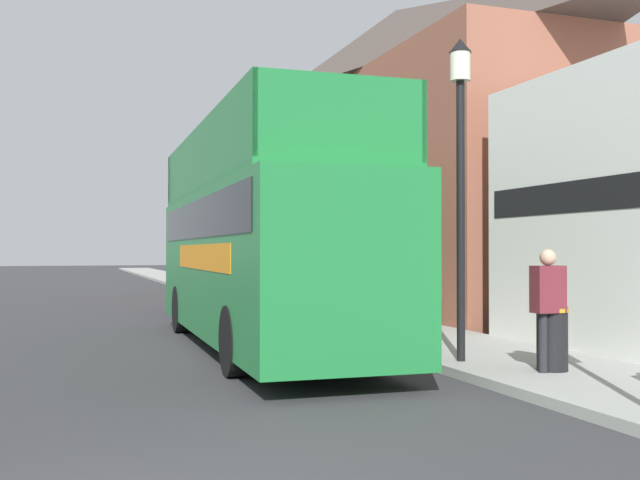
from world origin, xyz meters
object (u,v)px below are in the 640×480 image
(tour_bus, at_px, (258,249))
(litter_bin, at_px, (552,337))
(pedestrian_third, at_px, (548,298))
(lamp_post_second, at_px, (306,200))
(lamp_post_nearest, at_px, (460,140))
(parked_car_ahead_of_bus, at_px, (213,290))
(lamp_post_third, at_px, (230,205))

(tour_bus, height_order, litter_bin, tour_bus)
(pedestrian_third, relative_size, lamp_post_second, 0.39)
(litter_bin, bearing_deg, lamp_post_nearest, 121.06)
(pedestrian_third, height_order, lamp_post_nearest, lamp_post_nearest)
(parked_car_ahead_of_bus, relative_size, lamp_post_third, 0.87)
(lamp_post_nearest, xyz_separation_m, lamp_post_third, (0.00, 17.00, -0.02))
(lamp_post_third, relative_size, litter_bin, 5.50)
(lamp_post_nearest, distance_m, lamp_post_second, 8.51)
(pedestrian_third, xyz_separation_m, lamp_post_third, (-0.62, 18.38, 2.39))
(parked_car_ahead_of_bus, bearing_deg, tour_bus, -94.10)
(pedestrian_third, bearing_deg, lamp_post_second, 92.36)
(tour_bus, bearing_deg, lamp_post_second, 63.71)
(tour_bus, bearing_deg, pedestrian_third, -58.06)
(litter_bin, bearing_deg, lamp_post_second, 93.24)
(lamp_post_nearest, bearing_deg, parked_car_ahead_of_bus, 97.76)
(parked_car_ahead_of_bus, relative_size, pedestrian_third, 2.52)
(litter_bin, bearing_deg, pedestrian_third, -143.61)
(parked_car_ahead_of_bus, xyz_separation_m, litter_bin, (2.38, -13.13, -0.05))
(parked_car_ahead_of_bus, bearing_deg, lamp_post_third, 73.50)
(lamp_post_second, bearing_deg, lamp_post_third, 91.40)
(tour_bus, height_order, lamp_post_second, lamp_post_second)
(lamp_post_nearest, distance_m, litter_bin, 3.33)
(lamp_post_nearest, height_order, litter_bin, lamp_post_nearest)
(tour_bus, relative_size, lamp_post_second, 2.36)
(parked_car_ahead_of_bus, relative_size, lamp_post_second, 0.99)
(pedestrian_third, relative_size, lamp_post_third, 0.35)
(pedestrian_third, height_order, lamp_post_second, lamp_post_second)
(tour_bus, xyz_separation_m, parked_car_ahead_of_bus, (0.73, 8.21, -1.23))
(tour_bus, xyz_separation_m, lamp_post_third, (2.34, 13.36, 1.68))
(tour_bus, distance_m, lamp_post_second, 5.64)
(lamp_post_third, distance_m, litter_bin, 18.52)
(lamp_post_nearest, bearing_deg, tour_bus, 122.69)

